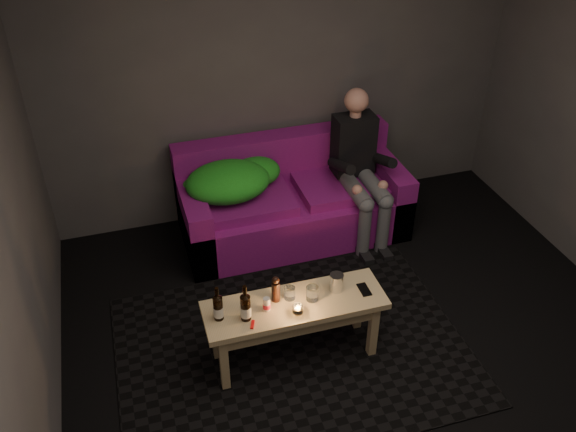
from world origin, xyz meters
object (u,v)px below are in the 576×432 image
at_px(sofa, 291,202).
at_px(coffee_table, 295,312).
at_px(beer_bottle_a, 218,307).
at_px(steel_cup, 336,282).
at_px(person, 360,165).
at_px(beer_bottle_b, 246,307).

distance_m(sofa, coffee_table, 1.46).
xyz_separation_m(coffee_table, beer_bottle_a, (-0.49, 0.00, 0.18)).
bearing_deg(steel_cup, coffee_table, -172.32).
bearing_deg(beer_bottle_a, person, 40.57).
height_order(coffee_table, beer_bottle_a, beer_bottle_a).
relative_size(coffee_table, beer_bottle_b, 4.49).
distance_m(sofa, beer_bottle_b, 1.65).
height_order(coffee_table, beer_bottle_b, beer_bottle_b).
xyz_separation_m(person, coffee_table, (-0.96, -1.25, -0.25)).
bearing_deg(sofa, person, -15.72).
bearing_deg(sofa, coffee_table, -106.63).
height_order(beer_bottle_a, beer_bottle_b, beer_bottle_b).
height_order(beer_bottle_a, steel_cup, beer_bottle_a).
height_order(sofa, person, person).
relative_size(coffee_table, steel_cup, 9.56).
distance_m(person, beer_bottle_b, 1.83).
relative_size(sofa, coffee_table, 1.58).
bearing_deg(person, steel_cup, -118.79).
bearing_deg(coffee_table, beer_bottle_a, 179.43).
distance_m(person, coffee_table, 1.59).
bearing_deg(beer_bottle_a, sofa, 56.87).
relative_size(sofa, steel_cup, 15.10).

